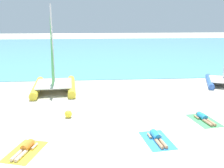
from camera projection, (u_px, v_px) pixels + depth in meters
ground_plane at (107, 82)px, 21.28m from camera, size 120.00×120.00×0.00m
ocean_water at (99, 50)px, 41.30m from camera, size 120.00×40.00×0.05m
sailboat_yellow at (54, 79)px, 18.66m from camera, size 3.28×4.81×6.00m
sailboat_blue at (224, 76)px, 20.23m from camera, size 3.58×4.39×4.94m
towel_left at (25, 151)px, 10.48m from camera, size 1.60×2.14×0.01m
sunbather_left at (26, 148)px, 10.51m from camera, size 0.82×1.54×0.30m
towel_middle at (157, 140)px, 11.42m from camera, size 1.33×2.02×0.01m
sunbather_middle at (157, 137)px, 11.45m from camera, size 0.60×1.57×0.30m
towel_right at (204, 120)px, 13.57m from camera, size 1.37×2.04×0.01m
sunbather_right at (203, 118)px, 13.60m from camera, size 0.64×1.57×0.30m
beach_ball at (68, 114)px, 13.92m from camera, size 0.39×0.39×0.39m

